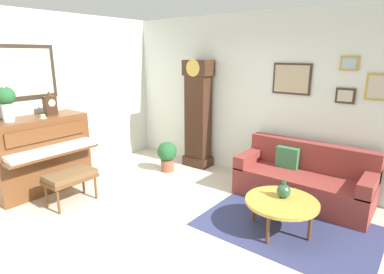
# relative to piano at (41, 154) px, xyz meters

# --- Properties ---
(ground_plane) EXTENTS (6.40, 6.00, 0.10)m
(ground_plane) POSITION_rel_piano_xyz_m (2.23, 0.28, -0.65)
(ground_plane) COLOR beige
(wall_left) EXTENTS (0.13, 4.90, 2.80)m
(wall_left) POSITION_rel_piano_xyz_m (-0.37, 0.27, 0.81)
(wall_left) COLOR silver
(wall_left) RESTS_ON ground_plane
(wall_back) EXTENTS (5.30, 0.13, 2.80)m
(wall_back) POSITION_rel_piano_xyz_m (2.25, 2.68, 0.81)
(wall_back) COLOR silver
(wall_back) RESTS_ON ground_plane
(area_rug) EXTENTS (2.10, 1.50, 0.01)m
(area_rug) POSITION_rel_piano_xyz_m (3.57, 1.30, -0.60)
(area_rug) COLOR navy
(area_rug) RESTS_ON ground_plane
(piano) EXTENTS (0.87, 1.44, 1.18)m
(piano) POSITION_rel_piano_xyz_m (0.00, 0.00, 0.00)
(piano) COLOR brown
(piano) RESTS_ON ground_plane
(piano_bench) EXTENTS (0.42, 0.70, 0.48)m
(piano_bench) POSITION_rel_piano_xyz_m (0.81, -0.00, -0.19)
(piano_bench) COLOR brown
(piano_bench) RESTS_ON ground_plane
(grandfather_clock) EXTENTS (0.52, 0.34, 2.03)m
(grandfather_clock) POSITION_rel_piano_xyz_m (1.30, 2.43, 0.37)
(grandfather_clock) COLOR #3D2316
(grandfather_clock) RESTS_ON ground_plane
(couch) EXTENTS (1.90, 0.80, 0.84)m
(couch) POSITION_rel_piano_xyz_m (3.44, 2.20, -0.29)
(couch) COLOR maroon
(couch) RESTS_ON ground_plane
(coffee_table) EXTENTS (0.88, 0.88, 0.41)m
(coffee_table) POSITION_rel_piano_xyz_m (3.52, 1.16, -0.22)
(coffee_table) COLOR gold
(coffee_table) RESTS_ON ground_plane
(mantel_clock) EXTENTS (0.13, 0.18, 0.38)m
(mantel_clock) POSITION_rel_piano_xyz_m (0.00, 0.25, 0.76)
(mantel_clock) COLOR #3D2316
(mantel_clock) RESTS_ON piano
(flower_vase) EXTENTS (0.26, 0.26, 0.58)m
(flower_vase) POSITION_rel_piano_xyz_m (0.00, -0.38, 0.90)
(flower_vase) COLOR silver
(flower_vase) RESTS_ON piano
(teacup) EXTENTS (0.12, 0.12, 0.06)m
(teacup) POSITION_rel_piano_xyz_m (0.16, 0.03, 0.61)
(teacup) COLOR beige
(teacup) RESTS_ON piano
(green_jug) EXTENTS (0.17, 0.17, 0.24)m
(green_jug) POSITION_rel_piano_xyz_m (3.50, 1.25, -0.10)
(green_jug) COLOR #234C33
(green_jug) RESTS_ON coffee_table
(potted_plant) EXTENTS (0.36, 0.36, 0.56)m
(potted_plant) POSITION_rel_piano_xyz_m (1.04, 1.82, -0.28)
(potted_plant) COLOR #935138
(potted_plant) RESTS_ON ground_plane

